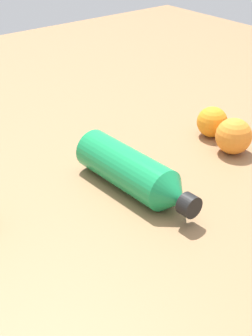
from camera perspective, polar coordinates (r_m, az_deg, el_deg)
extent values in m
plane|color=olive|center=(0.91, 0.46, -3.91)|extent=(2.40, 2.40, 0.00)
cylinder|color=#198C4C|center=(0.94, 0.00, 0.00)|extent=(0.22, 0.09, 0.08)
cone|color=#198C4C|center=(0.86, 5.62, -3.33)|extent=(0.05, 0.08, 0.08)
cylinder|color=black|center=(0.84, 7.29, -4.30)|extent=(0.03, 0.04, 0.04)
sphere|color=orange|center=(1.08, 12.33, 3.63)|extent=(0.08, 0.08, 0.08)
sphere|color=orange|center=(1.15, 9.92, 5.27)|extent=(0.07, 0.07, 0.07)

